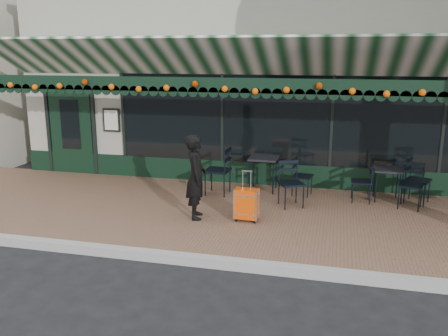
% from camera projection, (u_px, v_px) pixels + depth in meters
% --- Properties ---
extents(ground, '(80.00, 80.00, 0.00)m').
position_uv_depth(ground, '(224.00, 265.00, 7.01)').
color(ground, black).
rests_on(ground, ground).
extents(sidewalk, '(18.00, 4.00, 0.15)m').
position_uv_depth(sidewalk, '(249.00, 216.00, 8.88)').
color(sidewalk, brown).
rests_on(sidewalk, ground).
extents(curb, '(18.00, 0.16, 0.15)m').
position_uv_depth(curb, '(222.00, 263.00, 6.91)').
color(curb, '#9E9E99').
rests_on(curb, ground).
extents(restaurant_building, '(12.00, 9.60, 4.50)m').
position_uv_depth(restaurant_building, '(287.00, 80.00, 13.86)').
color(restaurant_building, '#9B9487').
rests_on(restaurant_building, ground).
extents(woman, '(0.50, 0.63, 1.53)m').
position_uv_depth(woman, '(196.00, 177.00, 8.41)').
color(woman, black).
rests_on(woman, sidewalk).
extents(suitcase, '(0.41, 0.24, 0.92)m').
position_uv_depth(suitcase, '(246.00, 204.00, 8.35)').
color(suitcase, '#E34507').
rests_on(suitcase, sidewalk).
extents(cafe_table_a, '(0.53, 0.53, 0.66)m').
position_uv_depth(cafe_table_a, '(388.00, 172.00, 9.45)').
color(cafe_table_a, black).
rests_on(cafe_table_a, sidewalk).
extents(cafe_table_b, '(0.60, 0.60, 0.73)m').
position_uv_depth(cafe_table_b, '(263.00, 161.00, 10.13)').
color(cafe_table_b, black).
rests_on(cafe_table_b, sidewalk).
extents(chair_a_left, '(0.41, 0.41, 0.81)m').
position_uv_depth(chair_a_left, '(361.00, 182.00, 9.41)').
color(chair_a_left, black).
rests_on(chair_a_left, sidewalk).
extents(chair_a_right, '(0.59, 0.59, 0.90)m').
position_uv_depth(chair_a_right, '(418.00, 181.00, 9.33)').
color(chair_a_right, black).
rests_on(chair_a_right, sidewalk).
extents(chair_a_front, '(0.54, 0.54, 0.88)m').
position_uv_depth(chair_a_front, '(411.00, 186.00, 9.01)').
color(chair_a_front, black).
rests_on(chair_a_front, sidewalk).
extents(chair_b_left, '(0.53, 0.53, 1.01)m').
position_uv_depth(chair_b_left, '(218.00, 171.00, 9.90)').
color(chair_b_left, black).
rests_on(chair_b_left, sidewalk).
extents(chair_b_right, '(0.46, 0.46, 0.80)m').
position_uv_depth(chair_b_right, '(302.00, 177.00, 9.85)').
color(chair_b_right, black).
rests_on(chair_b_right, sidewalk).
extents(chair_b_front, '(0.60, 0.60, 0.89)m').
position_uv_depth(chair_b_front, '(291.00, 184.00, 9.11)').
color(chair_b_front, black).
rests_on(chair_b_front, sidewalk).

